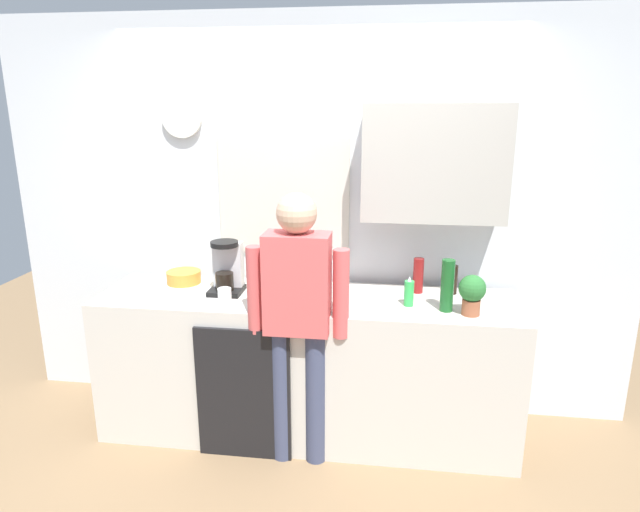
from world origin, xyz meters
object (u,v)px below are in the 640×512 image
Objects in this scene: bottle_red_vinegar at (418,275)px; cup_blue_mug at (270,295)px; coffee_maker at (227,269)px; bottle_dark_sauce at (453,280)px; bottle_green_wine at (447,286)px; bottle_amber_beer at (313,275)px; dish_soap at (409,293)px; person_at_sink at (298,309)px; potted_plant at (472,292)px; mixing_bowl at (184,277)px; bottle_olive_oil at (255,267)px; cup_white_mug at (225,296)px; cup_yellow_cup at (222,277)px.

bottle_red_vinegar is 0.92m from cup_blue_mug.
bottle_dark_sauce is (1.39, 0.15, -0.06)m from coffee_maker.
bottle_amber_beer is at bearing 165.88° from bottle_green_wine.
person_at_sink reaches higher than dish_soap.
bottle_green_wine reaches higher than potted_plant.
person_at_sink is (0.84, -0.47, -0.00)m from mixing_bowl.
bottle_green_wine is (0.15, -0.30, 0.04)m from bottle_red_vinegar.
coffee_maker is 1.47m from potted_plant.
bottle_olive_oil is 0.37m from cup_white_mug.
bottle_olive_oil is 2.63× the size of cup_white_mug.
bottle_green_wine is 0.14m from potted_plant.
bottle_dark_sauce is 1.13m from cup_blue_mug.
bottle_dark_sauce is 1.72m from mixing_bowl.
bottle_green_wine is at bearing -12.44° from cup_yellow_cup.
cup_blue_mug is at bearing -163.50° from bottle_dark_sauce.
coffee_maker reaches higher than cup_white_mug.
potted_plant is at bearing -50.48° from bottle_red_vinegar.
bottle_red_vinegar is 1.51m from mixing_bowl.
person_at_sink reaches higher than cup_blue_mug.
dish_soap is (-0.21, 0.05, -0.07)m from bottle_green_wine.
bottle_amber_beer is 0.32m from cup_blue_mug.
cup_blue_mug is (0.17, -0.30, -0.07)m from bottle_olive_oil.
dish_soap is (1.20, -0.26, 0.04)m from cup_yellow_cup.
cup_blue_mug is at bearing -179.19° from bottle_green_wine.
bottle_olive_oil is 1.39× the size of dish_soap.
bottle_green_wine reaches higher than bottle_red_vinegar.
potted_plant is at bearing -7.70° from coffee_maker.
coffee_maker is 3.47× the size of cup_white_mug.
cup_white_mug is 1.41m from potted_plant.
mixing_bowl is at bearing 174.68° from bottle_amber_beer.
coffee_maker is at bearing -173.77° from bottle_dark_sauce.
coffee_maker is at bearing -173.06° from bottle_red_vinegar.
bottle_dark_sauce is at bearing 42.83° from dish_soap.
potted_plant is (1.79, -0.32, 0.09)m from mixing_bowl.
bottle_red_vinegar is 0.21m from bottle_dark_sauce.
bottle_green_wine is at bearing -9.56° from mixing_bowl.
cup_white_mug is 0.06× the size of person_at_sink.
bottle_amber_beer is at bearing -12.44° from bottle_olive_oil.
coffee_maker is 0.24m from cup_white_mug.
coffee_maker reaches higher than mixing_bowl.
bottle_olive_oil is 1.00m from dish_soap.
bottle_olive_oil is at bearing 75.02° from cup_white_mug.
cup_blue_mug is (0.26, 0.05, 0.00)m from cup_white_mug.
coffee_maker is 0.62m from person_at_sink.
cup_yellow_cup is 1.58m from potted_plant.
potted_plant is (1.41, 0.02, 0.08)m from cup_white_mug.
bottle_amber_beer is 2.42× the size of cup_white_mug.
bottle_red_vinegar is (1.18, 0.14, -0.04)m from coffee_maker.
cup_white_mug is 0.27m from cup_blue_mug.
bottle_dark_sauce is (0.06, 0.30, -0.06)m from bottle_green_wine.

